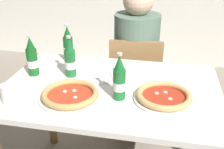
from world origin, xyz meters
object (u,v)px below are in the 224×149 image
Objects in this scene: pizza_margherita_near at (164,97)px; napkin_with_cutlery at (109,77)px; beer_bottle_left at (70,59)px; pizza_marinara_far at (70,95)px; chair_behind_table at (135,81)px; paper_cup at (8,94)px; beer_bottle_center at (68,45)px; beer_bottle_extra at (32,58)px; diner_seated at (136,67)px; dining_table_main at (110,104)px; beer_bottle_right at (119,80)px.

pizza_margherita_near is 1.42× the size of napkin_with_cutlery.
pizza_marinara_far is at bearing -71.71° from beer_bottle_left.
beer_bottle_left is (-0.33, -0.52, 0.37)m from chair_behind_table.
beer_bottle_left is 0.41m from paper_cup.
beer_bottle_center and beer_bottle_extra have the same top height.
beer_bottle_left is at bearing -119.71° from diner_seated.
beer_bottle_left is at bearing -173.74° from napkin_with_cutlery.
dining_table_main is at bearing -42.09° from beer_bottle_center.
diner_seated is (0.07, 0.66, -0.05)m from dining_table_main.
pizza_margherita_near is 0.77m from paper_cup.
diner_seated is 0.82m from beer_bottle_right.
beer_bottle_extra is at bearing -173.19° from beer_bottle_left.
beer_bottle_extra is 0.47m from napkin_with_cutlery.
beer_bottle_extra reaches higher than napkin_with_cutlery.
diner_seated reaches higher than beer_bottle_extra.
pizza_margherita_near is at bearing -17.87° from beer_bottle_left.
pizza_margherita_near is (0.23, -0.75, 0.19)m from diner_seated.
dining_table_main is 4.86× the size of beer_bottle_center.
beer_bottle_right reaches higher than paper_cup.
pizza_margherita_near is at bearing 9.39° from pizza_marinara_far.
diner_seated is at bearing 60.00° from paper_cup.
pizza_margherita_near is 3.19× the size of paper_cup.
beer_bottle_center is 1.16× the size of napkin_with_cutlery.
chair_behind_table is at bearing 78.15° from napkin_with_cutlery.
napkin_with_cutlery is (0.23, 0.02, -0.10)m from beer_bottle_left.
chair_behind_table is at bearing 57.52° from beer_bottle_left.
dining_table_main is at bearing 163.21° from pizza_margherita_near.
beer_bottle_extra reaches higher than dining_table_main.
pizza_margherita_near is at bearing 102.78° from chair_behind_table.
beer_bottle_left is 1.00× the size of beer_bottle_center.
beer_bottle_right is at bearing 12.64° from pizza_marinara_far.
beer_bottle_right reaches higher than dining_table_main.
napkin_with_cutlery is (-0.10, -0.50, 0.27)m from chair_behind_table.
napkin_with_cutlery is at bearing 73.40° from chair_behind_table.
diner_seated is 0.60m from beer_bottle_center.
beer_bottle_right is at bearing -89.89° from diner_seated.
pizza_margherita_near is at bearing 12.52° from paper_cup.
napkin_with_cutlery is at bearing 40.70° from paper_cup.
beer_bottle_center is (-0.64, 0.41, 0.08)m from pizza_margherita_near.
napkin_with_cutlery is at bearing 113.79° from beer_bottle_right.
pizza_margherita_near is (0.22, -0.70, 0.29)m from chair_behind_table.
chair_behind_table is 0.87m from beer_bottle_extra.
pizza_margherita_near is 0.80m from beer_bottle_extra.
chair_behind_table is 3.44× the size of beer_bottle_extra.
pizza_marinara_far is 1.48× the size of napkin_with_cutlery.
beer_bottle_extra is at bearing 39.75° from chair_behind_table.
beer_bottle_center is 0.59m from paper_cup.
beer_bottle_right is at bearing -17.47° from beer_bottle_extra.
diner_seated is 3.99× the size of pizza_margherita_near.
dining_table_main is 0.63m from chair_behind_table.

